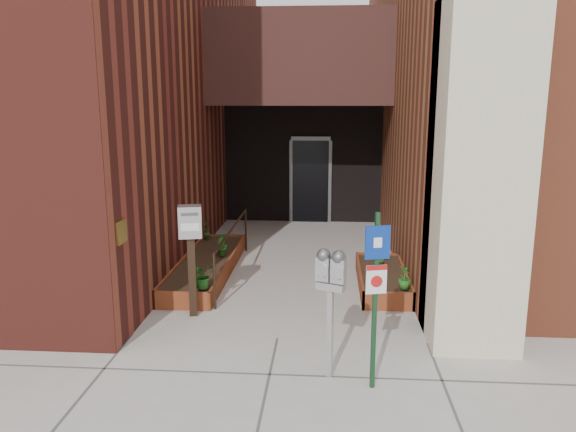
# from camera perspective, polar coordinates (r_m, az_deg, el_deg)

# --- Properties ---
(ground) EXTENTS (80.00, 80.00, 0.00)m
(ground) POSITION_cam_1_polar(r_m,az_deg,el_deg) (7.75, -1.10, -12.35)
(ground) COLOR #9E9991
(ground) RESTS_ON ground
(architecture) EXTENTS (20.00, 14.60, 10.00)m
(architecture) POSITION_cam_1_polar(r_m,az_deg,el_deg) (14.05, 0.74, 19.38)
(architecture) COLOR maroon
(architecture) RESTS_ON ground
(planter_left) EXTENTS (0.90, 3.60, 0.30)m
(planter_left) POSITION_cam_1_polar(r_m,az_deg,el_deg) (10.44, -8.28, -5.15)
(planter_left) COLOR brown
(planter_left) RESTS_ON ground
(planter_right) EXTENTS (0.80, 2.20, 0.30)m
(planter_right) POSITION_cam_1_polar(r_m,az_deg,el_deg) (9.77, 9.54, -6.40)
(planter_right) COLOR brown
(planter_right) RESTS_ON ground
(handrail) EXTENTS (0.04, 3.34, 0.90)m
(handrail) POSITION_cam_1_polar(r_m,az_deg,el_deg) (10.13, -5.68, -2.01)
(handrail) COLOR black
(handrail) RESTS_ON ground
(parking_meter) EXTENTS (0.36, 0.24, 1.54)m
(parking_meter) POSITION_cam_1_polar(r_m,az_deg,el_deg) (6.37, 4.37, -6.41)
(parking_meter) COLOR #A3A3A5
(parking_meter) RESTS_ON ground
(sign_post) EXTENTS (0.27, 0.09, 2.01)m
(sign_post) POSITION_cam_1_polar(r_m,az_deg,el_deg) (6.16, 8.91, -6.73)
(sign_post) COLOR #14381D
(sign_post) RESTS_ON ground
(payment_dropbox) EXTENTS (0.38, 0.31, 1.67)m
(payment_dropbox) POSITION_cam_1_polar(r_m,az_deg,el_deg) (8.26, -9.86, -2.14)
(payment_dropbox) COLOR black
(payment_dropbox) RESTS_ON ground
(shrub_left_a) EXTENTS (0.53, 0.53, 0.41)m
(shrub_left_a) POSITION_cam_1_polar(r_m,az_deg,el_deg) (8.77, -8.67, -5.97)
(shrub_left_a) COLOR #1C5217
(shrub_left_a) RESTS_ON planter_left
(shrub_left_b) EXTENTS (0.26, 0.26, 0.33)m
(shrub_left_b) POSITION_cam_1_polar(r_m,az_deg,el_deg) (10.50, -6.79, -3.11)
(shrub_left_b) COLOR #275518
(shrub_left_b) RESTS_ON planter_left
(shrub_left_c) EXTENTS (0.29, 0.29, 0.37)m
(shrub_left_c) POSITION_cam_1_polar(r_m,az_deg,el_deg) (10.70, -6.71, -2.71)
(shrub_left_c) COLOR #1A5D20
(shrub_left_c) RESTS_ON planter_left
(shrub_left_d) EXTENTS (0.24, 0.24, 0.40)m
(shrub_left_d) POSITION_cam_1_polar(r_m,az_deg,el_deg) (11.75, -8.29, -1.32)
(shrub_left_d) COLOR #275518
(shrub_left_d) RESTS_ON planter_left
(shrub_right_a) EXTENTS (0.23, 0.23, 0.36)m
(shrub_right_a) POSITION_cam_1_polar(r_m,az_deg,el_deg) (8.84, 11.77, -6.13)
(shrub_right_a) COLOR #26621C
(shrub_right_a) RESTS_ON planter_right
(shrub_right_b) EXTENTS (0.20, 0.20, 0.37)m
(shrub_right_b) POSITION_cam_1_polar(r_m,az_deg,el_deg) (9.94, 9.50, -3.96)
(shrub_right_b) COLOR #235317
(shrub_right_b) RESTS_ON planter_right
(shrub_right_c) EXTENTS (0.43, 0.43, 0.35)m
(shrub_right_c) POSITION_cam_1_polar(r_m,az_deg,el_deg) (10.53, 9.23, -3.07)
(shrub_right_c) COLOR #255D1A
(shrub_right_c) RESTS_ON planter_right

